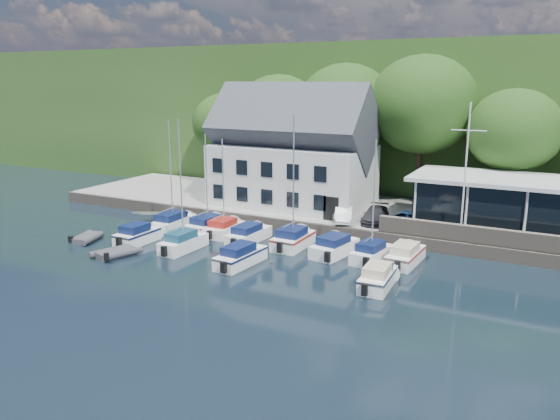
# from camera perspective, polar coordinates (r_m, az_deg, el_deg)

# --- Properties ---
(ground) EXTENTS (180.00, 180.00, 0.00)m
(ground) POSITION_cam_1_polar(r_m,az_deg,el_deg) (33.94, -0.43, -7.76)
(ground) COLOR black
(ground) RESTS_ON ground
(quay) EXTENTS (60.00, 13.00, 1.00)m
(quay) POSITION_cam_1_polar(r_m,az_deg,el_deg) (49.24, 9.15, -0.56)
(quay) COLOR gray
(quay) RESTS_ON ground
(quay_face) EXTENTS (60.00, 0.30, 1.00)m
(quay_face) POSITION_cam_1_polar(r_m,az_deg,el_deg) (43.31, 6.40, -2.41)
(quay_face) COLOR #6B6156
(quay_face) RESTS_ON ground
(hillside) EXTENTS (160.00, 75.00, 16.00)m
(hillside) POSITION_cam_1_polar(r_m,az_deg,el_deg) (91.26, 18.41, 10.10)
(hillside) COLOR #294A1B
(hillside) RESTS_ON ground
(field_patch) EXTENTS (50.00, 30.00, 0.30)m
(field_patch) POSITION_cam_1_polar(r_m,az_deg,el_deg) (98.26, 24.32, 14.57)
(field_patch) COLOR #626A35
(field_patch) RESTS_ON hillside
(harbor_building) EXTENTS (14.40, 8.20, 8.70)m
(harbor_building) POSITION_cam_1_polar(r_m,az_deg,el_deg) (50.01, 1.33, 5.49)
(harbor_building) COLOR silver
(harbor_building) RESTS_ON quay
(club_pavilion) EXTENTS (13.20, 7.20, 4.10)m
(club_pavilion) POSITION_cam_1_polar(r_m,az_deg,el_deg) (45.07, 22.01, 0.64)
(club_pavilion) COLOR black
(club_pavilion) RESTS_ON quay
(seawall) EXTENTS (18.00, 0.50, 1.20)m
(seawall) POSITION_cam_1_polar(r_m,az_deg,el_deg) (40.87, 22.55, -2.75)
(seawall) COLOR #6B6156
(seawall) RESTS_ON quay
(gangway) EXTENTS (1.20, 6.00, 1.40)m
(gangway) POSITION_cam_1_polar(r_m,az_deg,el_deg) (49.98, -12.40, -1.09)
(gangway) COLOR silver
(gangway) RESTS_ON ground
(car_silver) EXTENTS (2.59, 3.95, 1.25)m
(car_silver) POSITION_cam_1_polar(r_m,az_deg,el_deg) (45.80, 6.48, -0.09)
(car_silver) COLOR #A1A0A4
(car_silver) RESTS_ON quay
(car_white) EXTENTS (2.52, 4.11, 1.28)m
(car_white) POSITION_cam_1_polar(r_m,az_deg,el_deg) (44.81, 6.68, -0.38)
(car_white) COLOR silver
(car_white) RESTS_ON quay
(car_dgrey) EXTENTS (2.28, 4.47, 1.24)m
(car_dgrey) POSITION_cam_1_polar(r_m,az_deg,el_deg) (44.87, 9.92, -0.49)
(car_dgrey) COLOR #2F2E33
(car_dgrey) RESTS_ON quay
(car_blue) EXTENTS (2.46, 3.77, 1.20)m
(car_blue) POSITION_cam_1_polar(r_m,az_deg,el_deg) (44.22, 12.76, -0.86)
(car_blue) COLOR #2C5487
(car_blue) RESTS_ON quay
(flagpole) EXTENTS (2.35, 0.20, 9.81)m
(flagpole) POSITION_cam_1_polar(r_m,az_deg,el_deg) (40.87, 18.79, 3.76)
(flagpole) COLOR silver
(flagpole) RESTS_ON quay
(tree_0) EXTENTS (7.26, 7.26, 9.92)m
(tree_0) POSITION_cam_1_polar(r_m,az_deg,el_deg) (60.70, -5.66, 7.42)
(tree_0) COLOR #1A3710
(tree_0) RESTS_ON quay
(tree_1) EXTENTS (8.67, 8.67, 11.86)m
(tree_1) POSITION_cam_1_polar(r_m,az_deg,el_deg) (55.89, -0.14, 7.96)
(tree_1) COLOR #1A3710
(tree_1) RESTS_ON quay
(tree_2) EXTENTS (9.43, 9.43, 12.88)m
(tree_2) POSITION_cam_1_polar(r_m,az_deg,el_deg) (53.95, 6.77, 8.22)
(tree_2) COLOR #1A3710
(tree_2) RESTS_ON quay
(tree_3) EXTENTS (9.92, 9.92, 13.56)m
(tree_3) POSITION_cam_1_polar(r_m,az_deg,el_deg) (52.08, 14.52, 8.08)
(tree_3) COLOR #1A3710
(tree_3) RESTS_ON quay
(tree_4) EXTENTS (7.79, 7.79, 10.64)m
(tree_4) POSITION_cam_1_polar(r_m,az_deg,el_deg) (49.99, 23.07, 5.54)
(tree_4) COLOR #1A3710
(tree_4) RESTS_ON quay
(boat_r1_0) EXTENTS (2.17, 6.72, 9.08)m
(boat_r1_0) POSITION_cam_1_polar(r_m,az_deg,el_deg) (45.97, -11.33, 3.50)
(boat_r1_0) COLOR white
(boat_r1_0) RESTS_ON ground
(boat_r1_1) EXTENTS (2.45, 6.41, 8.54)m
(boat_r1_1) POSITION_cam_1_polar(r_m,az_deg,el_deg) (44.75, -7.69, 3.02)
(boat_r1_1) COLOR white
(boat_r1_1) RESTS_ON ground
(boat_r1_2) EXTENTS (2.02, 5.49, 8.46)m
(boat_r1_2) POSITION_cam_1_polar(r_m,az_deg,el_deg) (43.65, -5.96, 2.75)
(boat_r1_2) COLOR white
(boat_r1_2) RESTS_ON ground
(boat_r1_3) EXTENTS (2.14, 6.47, 1.39)m
(boat_r1_3) POSITION_cam_1_polar(r_m,az_deg,el_deg) (42.54, -3.28, -2.37)
(boat_r1_3) COLOR white
(boat_r1_3) RESTS_ON ground
(boat_r1_4) EXTENTS (2.20, 5.80, 9.55)m
(boat_r1_4) POSITION_cam_1_polar(r_m,az_deg,el_deg) (40.03, 1.42, 2.65)
(boat_r1_4) COLOR white
(boat_r1_4) RESTS_ON ground
(boat_r1_5) EXTENTS (3.03, 6.25, 1.49)m
(boat_r1_5) POSITION_cam_1_polar(r_m,az_deg,el_deg) (39.42, 5.72, -3.63)
(boat_r1_5) COLOR white
(boat_r1_5) RESTS_ON ground
(boat_r1_6) EXTENTS (2.54, 5.61, 8.78)m
(boat_r1_6) POSITION_cam_1_polar(r_m,az_deg,el_deg) (37.51, 9.77, 1.11)
(boat_r1_6) COLOR white
(boat_r1_6) RESTS_ON ground
(boat_r1_7) EXTENTS (2.12, 6.14, 1.45)m
(boat_r1_7) POSITION_cam_1_polar(r_m,az_deg,el_deg) (38.38, 12.98, -4.43)
(boat_r1_7) COLOR white
(boat_r1_7) RESTS_ON ground
(boat_r2_0) EXTENTS (2.00, 5.27, 1.55)m
(boat_r2_0) POSITION_cam_1_polar(r_m,az_deg,el_deg) (43.43, -14.71, -2.36)
(boat_r2_0) COLOR white
(boat_r2_0) RESTS_ON ground
(boat_r2_1) EXTENTS (1.91, 6.04, 9.13)m
(boat_r2_1) POSITION_cam_1_polar(r_m,az_deg,el_deg) (39.98, -10.30, 2.11)
(boat_r2_1) COLOR white
(boat_r2_1) RESTS_ON ground
(boat_r2_2) EXTENTS (2.23, 6.34, 1.49)m
(boat_r2_2) POSITION_cam_1_polar(r_m,az_deg,el_deg) (37.23, -4.14, -4.63)
(boat_r2_2) COLOR white
(boat_r2_2) RESTS_ON ground
(boat_r2_4) EXTENTS (2.07, 5.59, 1.48)m
(boat_r2_4) POSITION_cam_1_polar(r_m,az_deg,el_deg) (33.76, 10.20, -6.77)
(boat_r2_4) COLOR white
(boat_r2_4) RESTS_ON ground
(dinghy_0) EXTENTS (2.43, 3.21, 0.66)m
(dinghy_0) POSITION_cam_1_polar(r_m,az_deg,el_deg) (45.22, -19.52, -2.66)
(dinghy_0) COLOR #3B3C40
(dinghy_0) RESTS_ON ground
(dinghy_1) EXTENTS (2.79, 3.55, 0.72)m
(dinghy_1) POSITION_cam_1_polar(r_m,az_deg,el_deg) (40.66, -16.79, -4.19)
(dinghy_1) COLOR #3B3C40
(dinghy_1) RESTS_ON ground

